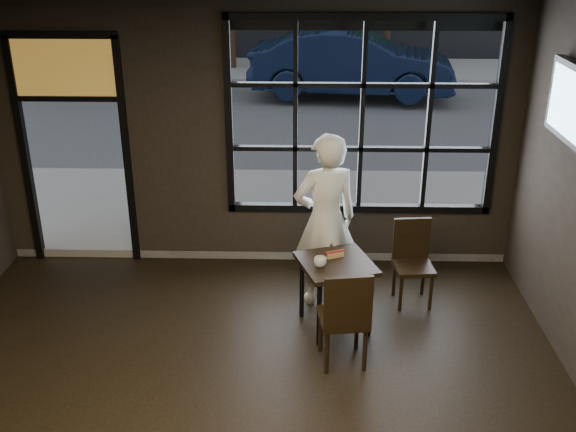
{
  "coord_description": "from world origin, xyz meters",
  "views": [
    {
      "loc": [
        0.55,
        -3.89,
        3.8
      ],
      "look_at": [
        0.4,
        2.2,
        1.15
      ],
      "focal_mm": 42.0,
      "sensor_mm": 36.0,
      "label": 1
    }
  ],
  "objects_px": {
    "navy_car": "(352,63)",
    "cafe_table": "(335,294)",
    "chair_near": "(343,315)",
    "man": "(325,221)"
  },
  "relations": [
    {
      "from": "cafe_table",
      "to": "navy_car",
      "type": "distance_m",
      "value": 9.75
    },
    {
      "from": "man",
      "to": "cafe_table",
      "type": "bearing_deg",
      "value": 83.63
    },
    {
      "from": "chair_near",
      "to": "navy_car",
      "type": "height_order",
      "value": "navy_car"
    },
    {
      "from": "chair_near",
      "to": "navy_car",
      "type": "bearing_deg",
      "value": -101.9
    },
    {
      "from": "navy_car",
      "to": "cafe_table",
      "type": "bearing_deg",
      "value": -178.54
    },
    {
      "from": "chair_near",
      "to": "man",
      "type": "height_order",
      "value": "man"
    },
    {
      "from": "man",
      "to": "chair_near",
      "type": "bearing_deg",
      "value": 80.32
    },
    {
      "from": "cafe_table",
      "to": "man",
      "type": "distance_m",
      "value": 0.79
    },
    {
      "from": "chair_near",
      "to": "man",
      "type": "distance_m",
      "value": 1.22
    },
    {
      "from": "cafe_table",
      "to": "navy_car",
      "type": "relative_size",
      "value": 0.16
    }
  ]
}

